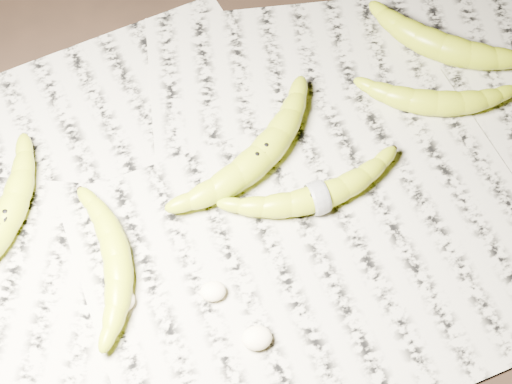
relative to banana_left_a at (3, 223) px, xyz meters
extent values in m
plane|color=black|center=(0.28, -0.02, -0.03)|extent=(3.00, 3.00, 0.00)
cube|color=#AFAB96|center=(0.26, -0.03, -0.02)|extent=(0.90, 0.70, 0.01)
torus|color=white|center=(0.38, -0.03, 0.00)|extent=(0.01, 0.04, 0.04)
ellipsoid|color=#FFF1C5|center=(0.13, -0.12, -0.01)|extent=(0.03, 0.03, 0.02)
ellipsoid|color=#FFF1C5|center=(0.28, -0.19, -0.01)|extent=(0.03, 0.03, 0.02)
ellipsoid|color=#FFF1C5|center=(0.24, -0.12, -0.01)|extent=(0.03, 0.03, 0.02)
camera|label=1|loc=(0.23, -0.43, 0.75)|focal=50.00mm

